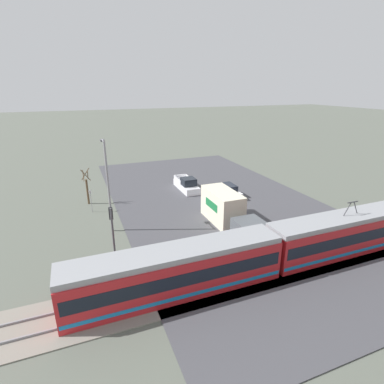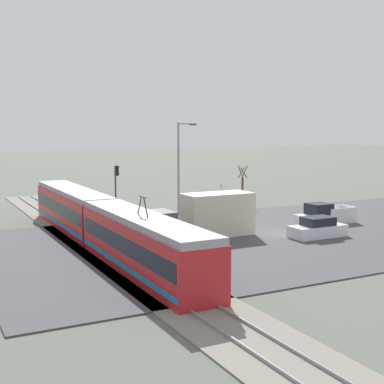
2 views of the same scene
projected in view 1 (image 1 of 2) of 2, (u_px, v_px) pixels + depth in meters
The scene contains 11 objects.
ground_plane at pixel (216, 202), 36.60m from camera, with size 320.00×320.00×0.00m, color #565B51.
road_surface at pixel (216, 201), 36.59m from camera, with size 23.44×45.83×0.08m.
rail_bed at pixel (294, 262), 24.00m from camera, with size 65.17×4.40×0.22m.
light_rail_tram at pixel (272, 250), 22.64m from camera, with size 30.11×2.73×4.39m.
box_truck at pixel (228, 212), 29.67m from camera, with size 2.49×9.15×3.25m.
pickup_truck at pixel (187, 185), 40.35m from camera, with size 1.91×5.46×1.82m.
sedan_car_0 at pixel (228, 191), 38.10m from camera, with size 1.85×4.46×1.53m.
traffic_light_pole at pixel (112, 229), 22.65m from camera, with size 0.28×0.47×4.86m.
street_tree at pixel (87, 188), 35.36m from camera, with size 1.04×0.86×4.35m.
street_lamp_near_crossing at pixel (108, 181), 27.73m from camera, with size 0.36×1.95×8.79m.
no_parking_sign at pixel (91, 199), 33.16m from camera, with size 0.32×0.08×2.57m.
Camera 1 is at (15.28, 30.62, 13.36)m, focal length 28.00 mm.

